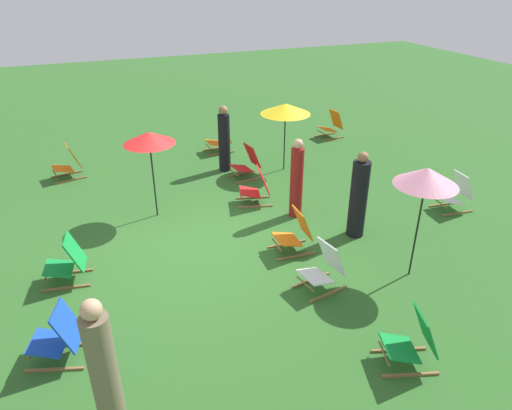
% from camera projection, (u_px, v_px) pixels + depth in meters
% --- Properties ---
extents(ground_plane, '(40.00, 40.00, 0.00)m').
position_uv_depth(ground_plane, '(198.00, 238.00, 8.98)').
color(ground_plane, '#2D6026').
extents(deckchair_0, '(0.55, 0.81, 0.83)m').
position_uv_depth(deckchair_0, '(332.00, 125.00, 14.06)').
color(deckchair_0, olive).
rests_on(deckchair_0, ground).
extents(deckchair_1, '(0.61, 0.84, 0.83)m').
position_uv_depth(deckchair_1, '(68.00, 164.00, 11.38)').
color(deckchair_1, olive).
rests_on(deckchair_1, ground).
extents(deckchair_3, '(0.65, 0.86, 0.83)m').
position_uv_depth(deckchair_3, '(257.00, 188.00, 10.16)').
color(deckchair_3, olive).
rests_on(deckchair_3, ground).
extents(deckchair_4, '(0.60, 0.83, 0.83)m').
position_uv_depth(deckchair_4, '(323.00, 268.00, 7.46)').
color(deckchair_4, olive).
rests_on(deckchair_4, ground).
extents(deckchair_5, '(0.68, 0.87, 0.83)m').
position_uv_depth(deckchair_5, '(412.00, 342.00, 6.01)').
color(deckchair_5, olive).
rests_on(deckchair_5, ground).
extents(deckchair_6, '(0.69, 0.87, 0.83)m').
position_uv_depth(deckchair_6, '(59.00, 337.00, 6.09)').
color(deckchair_6, olive).
rests_on(deckchair_6, ground).
extents(deckchair_7, '(0.54, 0.80, 0.83)m').
position_uv_depth(deckchair_7, '(456.00, 194.00, 9.88)').
color(deckchair_7, olive).
rests_on(deckchair_7, ground).
extents(deckchair_8, '(0.50, 0.78, 0.83)m').
position_uv_depth(deckchair_8, '(295.00, 233.00, 8.44)').
color(deckchair_8, olive).
rests_on(deckchair_8, ground).
extents(deckchair_9, '(0.60, 0.83, 0.83)m').
position_uv_depth(deckchair_9, '(68.00, 262.00, 7.61)').
color(deckchair_9, olive).
rests_on(deckchair_9, ground).
extents(deckchair_10, '(0.51, 0.78, 0.83)m').
position_uv_depth(deckchair_10, '(220.00, 139.00, 12.99)').
color(deckchair_10, olive).
rests_on(deckchair_10, ground).
extents(deckchair_11, '(0.57, 0.82, 0.83)m').
position_uv_depth(deckchair_11, '(247.00, 163.00, 11.39)').
color(deckchair_11, olive).
rests_on(deckchair_11, ground).
extents(umbrella_0, '(0.99, 0.99, 1.96)m').
position_uv_depth(umbrella_0, '(427.00, 177.00, 7.12)').
color(umbrella_0, black).
rests_on(umbrella_0, ground).
extents(umbrella_1, '(1.02, 1.02, 1.83)m').
position_uv_depth(umbrella_1, '(149.00, 138.00, 9.03)').
color(umbrella_1, black).
rests_on(umbrella_1, ground).
extents(umbrella_2, '(1.23, 1.23, 1.72)m').
position_uv_depth(umbrella_2, '(285.00, 109.00, 11.27)').
color(umbrella_2, black).
rests_on(umbrella_2, ground).
extents(person_0, '(0.29, 0.29, 1.68)m').
position_uv_depth(person_0, '(297.00, 180.00, 9.45)').
color(person_0, maroon).
rests_on(person_0, ground).
extents(person_1, '(0.35, 0.35, 1.67)m').
position_uv_depth(person_1, '(224.00, 140.00, 11.60)').
color(person_1, black).
rests_on(person_1, ground).
extents(person_2, '(0.45, 0.45, 1.72)m').
position_uv_depth(person_2, '(358.00, 198.00, 8.75)').
color(person_2, black).
rests_on(person_2, ground).
extents(person_3, '(0.42, 0.42, 1.87)m').
position_uv_depth(person_3, '(105.00, 375.00, 4.86)').
color(person_3, '#72664C').
rests_on(person_3, ground).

